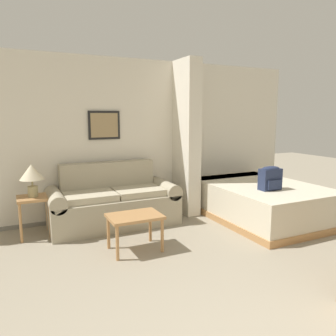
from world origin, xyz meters
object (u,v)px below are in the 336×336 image
at_px(backpack, 270,178).
at_px(coffee_table, 135,220).
at_px(bed, 260,200).
at_px(table_lamp, 32,174).
at_px(couch, 113,203).

bearing_deg(backpack, coffee_table, 179.67).
distance_m(coffee_table, bed, 2.36).
distance_m(table_lamp, bed, 3.55).
height_order(bed, backpack, backpack).
relative_size(couch, table_lamp, 4.30).
relative_size(coffee_table, backpack, 1.81).
bearing_deg(backpack, table_lamp, 161.77).
relative_size(table_lamp, bed, 0.21).
height_order(table_lamp, backpack, table_lamp).
xyz_separation_m(coffee_table, backpack, (2.16, -0.01, 0.36)).
xyz_separation_m(table_lamp, backpack, (3.26, -1.08, -0.14)).
height_order(couch, backpack, couch).
distance_m(table_lamp, backpack, 3.44).
bearing_deg(backpack, couch, 152.64).
distance_m(bed, backpack, 0.63).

